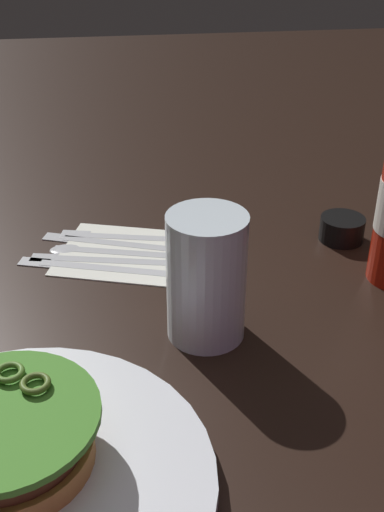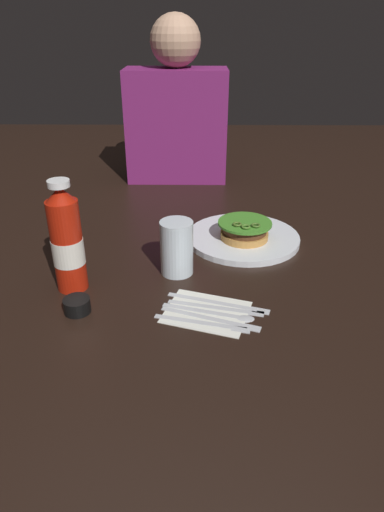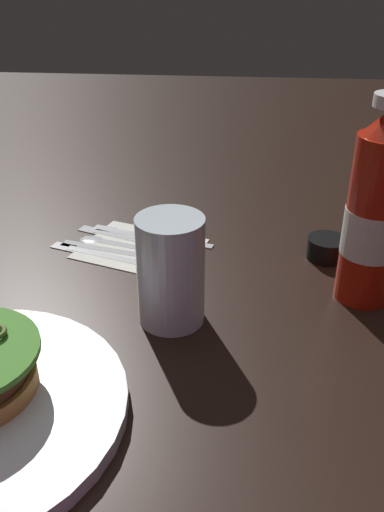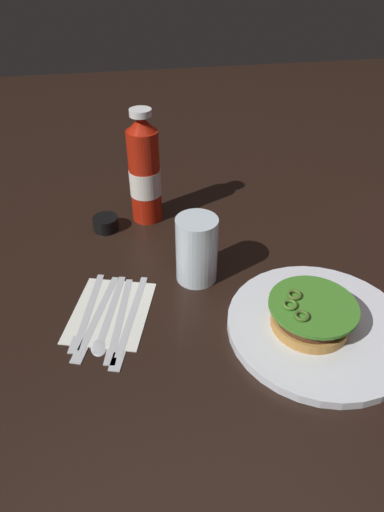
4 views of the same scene
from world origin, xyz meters
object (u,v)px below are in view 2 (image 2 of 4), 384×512
(dinner_plate, at_px, (243,238))
(table_knife, at_px, (224,303))
(condiment_cup, at_px, (77,305))
(diner_person, at_px, (176,112))
(steak_knife, at_px, (216,318))
(burger_sandwich, at_px, (245,230))
(fork_utensil, at_px, (210,323))
(ketchup_bottle, at_px, (67,242))
(water_glass, at_px, (177,248))
(spoon_utensil, at_px, (221,313))
(napkin, at_px, (206,312))
(butter_knife, at_px, (222,307))

(dinner_plate, xyz_separation_m, table_knife, (-0.06, -0.30, -0.00))
(condiment_cup, bearing_deg, diner_person, 79.06)
(condiment_cup, bearing_deg, steak_knife, -5.52)
(burger_sandwich, bearing_deg, fork_utensil, -105.20)
(ketchup_bottle, distance_m, fork_utensil, 0.34)
(condiment_cup, bearing_deg, water_glass, 39.79)
(water_glass, bearing_deg, dinner_plate, 45.34)
(spoon_utensil, bearing_deg, ketchup_bottle, 162.50)
(steak_knife, height_order, table_knife, same)
(burger_sandwich, distance_m, condiment_cup, 0.48)
(ketchup_bottle, bearing_deg, water_glass, 16.90)
(table_knife, bearing_deg, burger_sandwich, 77.01)
(spoon_utensil, bearing_deg, steak_knife, -116.40)
(water_glass, distance_m, fork_utensil, 0.22)
(dinner_plate, distance_m, steak_knife, 0.37)
(napkin, bearing_deg, butter_knife, 22.09)
(napkin, bearing_deg, spoon_utensil, -15.61)
(ketchup_bottle, bearing_deg, spoon_utensil, -17.50)
(burger_sandwich, relative_size, water_glass, 1.09)
(steak_knife, relative_size, diner_person, 0.36)
(dinner_plate, height_order, fork_utensil, dinner_plate)
(fork_utensil, xyz_separation_m, butter_knife, (0.02, 0.05, 0.00))
(dinner_plate, height_order, burger_sandwich, burger_sandwich)
(water_glass, relative_size, spoon_utensil, 0.69)
(burger_sandwich, bearing_deg, steak_knife, -103.92)
(dinner_plate, height_order, butter_knife, dinner_plate)
(steak_knife, height_order, spoon_utensil, same)
(burger_sandwich, bearing_deg, dinner_plate, 92.26)
(water_glass, bearing_deg, spoon_utensil, -60.94)
(water_glass, distance_m, butter_knife, 0.19)
(burger_sandwich, xyz_separation_m, steak_knife, (-0.08, -0.34, -0.03))
(table_knife, bearing_deg, butter_knife, -112.77)
(spoon_utensil, bearing_deg, table_knife, 75.91)
(ketchup_bottle, distance_m, spoon_utensil, 0.35)
(spoon_utensil, distance_m, table_knife, 0.04)
(dinner_plate, height_order, table_knife, dinner_plate)
(dinner_plate, xyz_separation_m, spoon_utensil, (-0.07, -0.34, -0.00))
(dinner_plate, height_order, water_glass, water_glass)
(dinner_plate, height_order, steak_knife, dinner_plate)
(ketchup_bottle, bearing_deg, fork_utensil, -24.11)
(napkin, distance_m, fork_utensil, 0.04)
(spoon_utensil, bearing_deg, fork_utensil, -123.01)
(dinner_plate, relative_size, napkin, 1.83)
(steak_knife, height_order, butter_knife, same)
(condiment_cup, xyz_separation_m, napkin, (0.26, 0.00, -0.01))
(water_glass, height_order, table_knife, water_glass)
(water_glass, height_order, steak_knife, water_glass)
(water_glass, height_order, condiment_cup, water_glass)
(napkin, height_order, steak_knife, steak_knife)
(steak_knife, xyz_separation_m, spoon_utensil, (0.01, 0.02, -0.00))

